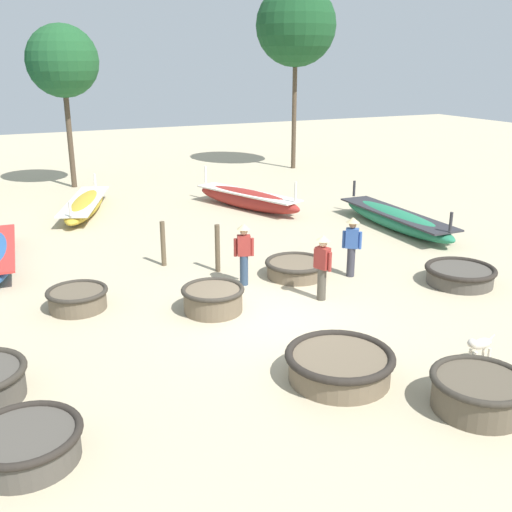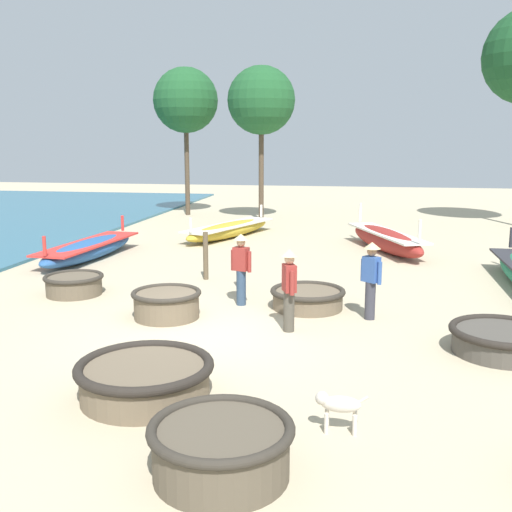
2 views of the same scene
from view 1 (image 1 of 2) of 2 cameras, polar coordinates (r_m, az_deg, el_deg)
name	(u,v)px [view 1 (image 1 of 2)]	position (r m, az deg, el deg)	size (l,w,h in m)	color
ground_plane	(271,316)	(14.04, 1.43, -5.72)	(80.00, 80.00, 0.00)	#BCAD8C
coracle_nearest	(479,392)	(11.06, 20.47, -12.00)	(1.68, 1.68, 0.64)	brown
coracle_upturned	(77,298)	(14.93, -16.64, -3.86)	(1.46, 1.46, 0.51)	brown
coracle_center	(296,268)	(16.45, 3.81, -1.11)	(1.70, 1.70, 0.46)	brown
coracle_tilted	(339,364)	(11.40, 7.95, -10.18)	(2.05, 2.05, 0.56)	brown
coracle_front_left	(26,443)	(9.90, -21.09, -16.32)	(1.70, 1.70, 0.53)	#4C473F
coracle_far_right	(213,298)	(14.20, -4.12, -4.04)	(1.50, 1.50, 0.60)	brown
coracle_weathered	(460,274)	(16.78, 18.86, -1.67)	(1.86, 1.86, 0.48)	#4C473F
long_boat_red_hull	(247,199)	(23.89, -0.82, 5.48)	(2.82, 5.34, 1.42)	maroon
long_boat_blue_hull	(396,219)	(21.61, 13.18, 3.46)	(1.26, 5.91, 1.22)	#237551
long_boat_ochre_hull	(85,205)	(24.19, -15.98, 4.69)	(2.93, 5.63, 1.05)	gold
fisherman_standing_right	(322,263)	(14.70, 6.35, -0.68)	(0.36, 0.50, 1.67)	#4C473D
fisherman_by_coracle	(244,250)	(15.59, -1.16, 0.55)	(0.51, 0.36, 1.67)	#2D425B
fisherman_standing_left	(352,243)	(16.43, 9.11, 1.25)	(0.43, 0.38, 1.67)	#383842
dog	(479,345)	(12.64, 20.50, -7.94)	(0.69, 0.21, 0.55)	beige
mooring_post_inland	(217,248)	(16.71, -3.69, 0.74)	(0.14, 0.14, 1.36)	brown
mooring_post_mid_beach	(163,244)	(17.37, -8.84, 1.17)	(0.14, 0.14, 1.32)	brown
tree_leftmost	(296,26)	(32.71, 3.82, 21.05)	(4.11, 4.11, 9.37)	#4C3D2D
tree_right_mid	(62,62)	(28.82, -17.95, 17.21)	(3.15, 3.15, 7.18)	#4C3D2D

